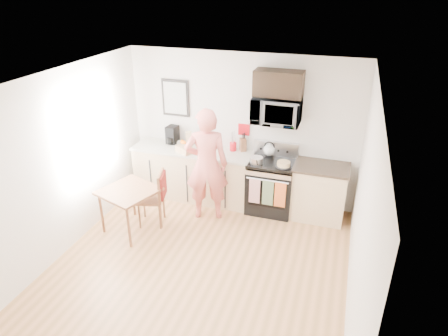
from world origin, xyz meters
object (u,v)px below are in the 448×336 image
(dining_table, at_px, (129,195))
(person, at_px, (207,165))
(chair, at_px, (158,191))
(range, at_px, (271,187))
(cake, at_px, (284,164))
(microwave, at_px, (277,110))

(dining_table, bearing_deg, person, 37.37)
(dining_table, distance_m, chair, 0.46)
(range, bearing_deg, person, -151.42)
(range, relative_size, person, 0.61)
(dining_table, xyz_separation_m, chair, (0.34, 0.31, -0.05))
(range, bearing_deg, chair, -149.09)
(cake, bearing_deg, chair, -156.03)
(range, height_order, person, person)
(range, relative_size, microwave, 1.53)
(dining_table, bearing_deg, chair, 43.03)
(range, xyz_separation_m, dining_table, (-1.96, -1.29, 0.20))
(range, xyz_separation_m, chair, (-1.63, -0.97, 0.16))
(person, height_order, chair, person)
(range, distance_m, cake, 0.59)
(person, height_order, dining_table, person)
(microwave, xyz_separation_m, chair, (-1.63, -1.08, -1.16))
(person, bearing_deg, chair, 16.37)
(range, xyz_separation_m, microwave, (-0.00, 0.10, 1.32))
(person, xyz_separation_m, dining_table, (-1.00, -0.76, -0.31))
(chair, relative_size, cake, 3.58)
(microwave, distance_m, chair, 2.27)
(person, distance_m, dining_table, 1.29)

